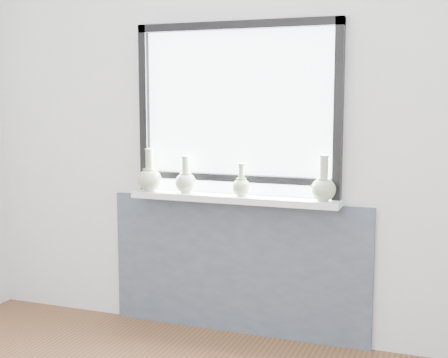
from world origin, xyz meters
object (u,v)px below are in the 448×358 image
(windowsill, at_px, (233,198))
(vase_b, at_px, (186,181))
(vase_a, at_px, (150,178))
(vase_c, at_px, (241,185))
(vase_d, at_px, (323,187))

(windowsill, xyz_separation_m, vase_b, (-0.32, -0.01, 0.10))
(vase_a, distance_m, vase_c, 0.61)
(windowsill, bearing_deg, vase_b, -178.68)
(windowsill, relative_size, vase_c, 6.61)
(vase_a, relative_size, vase_b, 1.17)
(vase_b, height_order, vase_d, vase_d)
(windowsill, bearing_deg, vase_d, -1.80)
(vase_b, relative_size, vase_c, 1.17)
(vase_b, height_order, vase_c, vase_b)
(vase_b, distance_m, vase_c, 0.37)
(vase_c, bearing_deg, vase_d, -0.80)
(vase_c, xyz_separation_m, vase_d, (0.50, -0.01, 0.02))
(vase_a, xyz_separation_m, vase_b, (0.24, 0.02, -0.01))
(windowsill, height_order, vase_b, vase_b)
(vase_c, bearing_deg, vase_b, 179.48)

